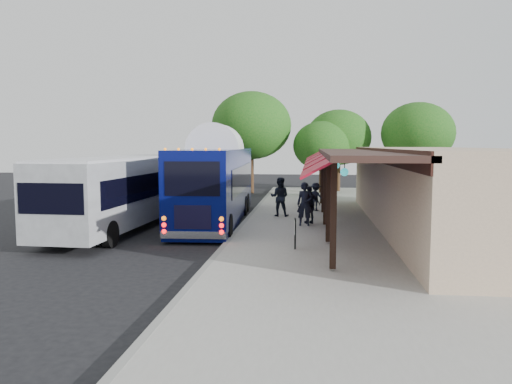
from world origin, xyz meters
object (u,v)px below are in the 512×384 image
at_px(ped_a, 305,204).
at_px(sign_board, 295,229).
at_px(coach_bus, 216,180).
at_px(ped_b, 280,197).
at_px(ped_d, 316,197).
at_px(ped_c, 310,205).
at_px(city_bus, 124,189).

height_order(ped_a, sign_board, ped_a).
bearing_deg(sign_board, coach_bus, 117.05).
bearing_deg(ped_b, ped_d, -123.54).
bearing_deg(sign_board, ped_c, 81.04).
height_order(city_bus, ped_c, city_bus).
relative_size(ped_b, ped_c, 1.15).
bearing_deg(sign_board, ped_d, 81.48).
relative_size(ped_d, sign_board, 1.44).
relative_size(city_bus, ped_b, 6.14).
xyz_separation_m(city_bus, ped_b, (6.75, 3.48, -0.64)).
bearing_deg(coach_bus, city_bus, -151.04).
xyz_separation_m(ped_a, ped_b, (-1.30, 2.82, 0.01)).
height_order(ped_a, ped_c, ped_a).
bearing_deg(ped_c, coach_bus, -34.17).
distance_m(city_bus, sign_board, 9.01).
xyz_separation_m(ped_c, sign_board, (-0.48, -5.71, -0.14)).
height_order(ped_a, ped_d, ped_a).
xyz_separation_m(coach_bus, sign_board, (4.06, -6.72, -1.17)).
distance_m(coach_bus, city_bus, 4.37).
xyz_separation_m(city_bus, sign_board, (7.79, -4.44, -0.91)).
height_order(city_bus, ped_d, city_bus).
height_order(coach_bus, ped_b, coach_bus).
distance_m(coach_bus, ped_c, 4.77).
bearing_deg(ped_b, sign_board, 102.19).
height_order(coach_bus, sign_board, coach_bus).
xyz_separation_m(ped_a, ped_c, (0.22, 0.61, -0.11)).
height_order(ped_b, sign_board, ped_b).
bearing_deg(coach_bus, ped_d, 33.42).
bearing_deg(ped_a, sign_board, -94.04).
bearing_deg(city_bus, coach_bus, 33.51).
bearing_deg(ped_b, city_bus, 32.00).
bearing_deg(ped_b, ped_a, 119.47).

